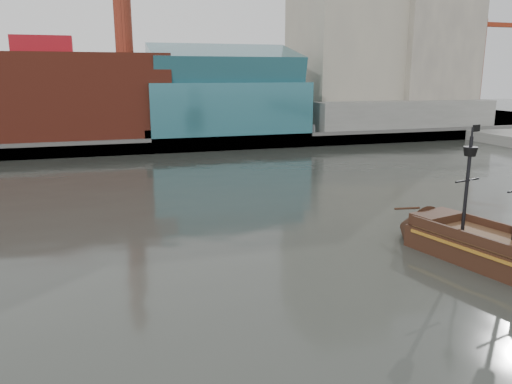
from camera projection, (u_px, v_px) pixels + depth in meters
name	position (u px, v px, depth m)	size (l,w,h in m)	color
ground	(341.00, 305.00, 30.12)	(400.00, 400.00, 0.00)	#272924
promenade_far	(161.00, 129.00, 115.37)	(220.00, 60.00, 2.00)	slate
seawall	(180.00, 145.00, 87.89)	(220.00, 1.00, 2.60)	#4C4C49
skyline	(185.00, 20.00, 104.48)	(149.00, 45.00, 62.00)	#7C634A
crane_a	(480.00, 51.00, 124.49)	(22.50, 4.00, 32.25)	slate
crane_b	(481.00, 66.00, 137.37)	(19.10, 4.00, 26.25)	slate
pirate_ship	(486.00, 250.00, 36.66)	(7.48, 15.01, 10.78)	black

